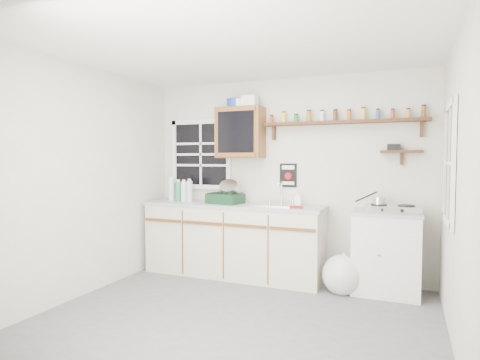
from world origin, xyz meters
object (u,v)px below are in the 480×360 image
Objects in this scene: main_cabinet at (233,239)px; spice_shelf at (342,121)px; upper_cabinet at (240,133)px; hotplate at (392,209)px; dish_rack at (226,196)px; right_cabinet at (386,252)px.

spice_shelf is (1.30, 0.21, 1.47)m from main_cabinet.
main_cabinet is 1.37m from upper_cabinet.
main_cabinet is at bearing 175.13° from hotplate.
dish_rack is at bearing -170.69° from spice_shelf.
right_cabinet is at bearing -3.76° from upper_cabinet.
main_cabinet is 1.21× the size of spice_shelf.
hotplate is (0.59, -0.21, -0.99)m from spice_shelf.
spice_shelf is 1.68m from dish_rack.
right_cabinet is at bearing 0.79° from main_cabinet.
dish_rack is at bearing 175.58° from hotplate.
main_cabinet is 2.54× the size of right_cabinet.
hotplate is at bearing -20.16° from right_cabinet.
hotplate is at bearing -4.27° from upper_cabinet.
hotplate is (1.85, -0.14, -0.88)m from upper_cabinet.
upper_cabinet is at bearing 76.32° from main_cabinet.
dish_rack is (-0.09, -0.02, 0.56)m from main_cabinet.
right_cabinet is 0.48× the size of spice_shelf.
hotplate is (1.98, 0.02, -0.07)m from dish_rack.
right_cabinet is 1.97× the size of dish_rack.
upper_cabinet is at bearing 170.70° from hotplate.
spice_shelf reaches higher than right_cabinet.
hotplate is at bearing 0.16° from main_cabinet.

